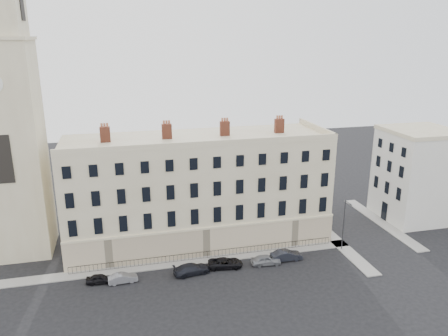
# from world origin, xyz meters

# --- Properties ---
(ground) EXTENTS (160.00, 160.00, 0.00)m
(ground) POSITION_xyz_m (0.00, 0.00, 0.00)
(ground) COLOR black
(ground) RESTS_ON ground
(terrace) EXTENTS (36.22, 12.22, 17.00)m
(terrace) POSITION_xyz_m (-5.97, 11.97, 7.50)
(terrace) COLOR beige
(terrace) RESTS_ON ground
(church_tower) EXTENTS (8.00, 8.13, 44.00)m
(church_tower) POSITION_xyz_m (-30.00, 14.00, 18.66)
(church_tower) COLOR beige
(church_tower) RESTS_ON ground
(adjacent_building) EXTENTS (10.00, 10.00, 14.00)m
(adjacent_building) POSITION_xyz_m (29.00, 11.00, 7.00)
(adjacent_building) COLOR silver
(adjacent_building) RESTS_ON ground
(pavement_terrace) EXTENTS (48.00, 2.00, 0.12)m
(pavement_terrace) POSITION_xyz_m (-10.00, 5.00, 0.06)
(pavement_terrace) COLOR gray
(pavement_terrace) RESTS_ON ground
(pavement_east_return) EXTENTS (2.00, 24.00, 0.12)m
(pavement_east_return) POSITION_xyz_m (13.00, 8.00, 0.06)
(pavement_east_return) COLOR gray
(pavement_east_return) RESTS_ON ground
(pavement_adjacent) EXTENTS (2.00, 20.00, 0.12)m
(pavement_adjacent) POSITION_xyz_m (23.00, 10.00, 0.06)
(pavement_adjacent) COLOR gray
(pavement_adjacent) RESTS_ON ground
(railings) EXTENTS (35.00, 0.04, 0.96)m
(railings) POSITION_xyz_m (-6.00, 5.40, 0.55)
(railings) COLOR black
(railings) RESTS_ON ground
(car_a) EXTENTS (3.37, 1.61, 1.11)m
(car_a) POSITION_xyz_m (-19.63, 2.57, 0.56)
(car_a) COLOR black
(car_a) RESTS_ON ground
(car_b) EXTENTS (3.56, 1.47, 1.15)m
(car_b) POSITION_xyz_m (-17.00, 2.08, 0.57)
(car_b) COLOR slate
(car_b) RESTS_ON ground
(car_c) EXTENTS (4.80, 2.49, 1.33)m
(car_c) POSITION_xyz_m (-8.68, 2.03, 0.66)
(car_c) COLOR black
(car_c) RESTS_ON ground
(car_d) EXTENTS (4.62, 2.56, 1.22)m
(car_d) POSITION_xyz_m (-4.25, 2.59, 0.61)
(car_d) COLOR black
(car_d) RESTS_ON ground
(car_e) EXTENTS (3.96, 1.85, 1.31)m
(car_e) POSITION_xyz_m (0.99, 2.03, 0.66)
(car_e) COLOR gray
(car_e) RESTS_ON ground
(car_f) EXTENTS (4.16, 1.48, 1.37)m
(car_f) POSITION_xyz_m (3.96, 2.47, 0.68)
(car_f) COLOR black
(car_f) RESTS_ON ground
(streetlamp) EXTENTS (0.22, 1.58, 7.29)m
(streetlamp) POSITION_xyz_m (12.47, 3.31, 4.04)
(streetlamp) COLOR #313237
(streetlamp) RESTS_ON ground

